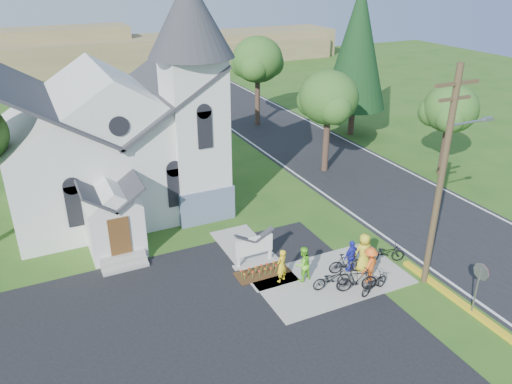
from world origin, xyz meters
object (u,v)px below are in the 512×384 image
stop_sign (479,278)px  bike_4 (385,252)px  cyclist_1 (303,264)px  bike_0 (331,279)px  cyclist_2 (351,256)px  church_sign (254,246)px  bike_2 (374,283)px  cyclist_4 (364,252)px  bike_1 (357,280)px  cyclist_3 (370,265)px  cyclist_0 (282,266)px  utility_pole (443,174)px  bike_3 (347,263)px

stop_sign → bike_4: (-0.73, 4.82, -1.25)m
cyclist_1 → bike_0: bearing=118.2°
cyclist_2 → cyclist_1: bearing=-18.2°
church_sign → bike_0: bearing=-55.7°
bike_2 → cyclist_4: cyclist_4 is taller
bike_1 → cyclist_3: cyclist_3 is taller
cyclist_0 → bike_0: cyclist_0 is taller
cyclist_3 → cyclist_4: size_ratio=0.90×
bike_0 → cyclist_3: bearing=-93.1°
bike_0 → cyclist_4: bearing=-69.1°
stop_sign → cyclist_4: 5.21m
cyclist_0 → bike_2: bearing=119.0°
cyclist_2 → bike_4: bearing=167.6°
stop_sign → cyclist_4: bearing=115.6°
church_sign → cyclist_3: size_ratio=1.26×
cyclist_0 → bike_2: 4.19m
bike_0 → cyclist_1: (-0.87, 1.10, 0.38)m
utility_pole → cyclist_1: bearing=154.3°
cyclist_2 → cyclist_0: bearing=-21.8°
cyclist_1 → bike_1: cyclist_1 is taller
cyclist_0 → bike_1: 3.42m
cyclist_0 → bike_0: 2.32m
bike_1 → church_sign: bearing=56.4°
church_sign → bike_2: 5.84m
cyclist_1 → cyclist_2: cyclist_1 is taller
cyclist_1 → bike_2: size_ratio=0.98×
bike_4 → bike_1: bearing=142.2°
bike_0 → cyclist_3: 1.91m
cyclist_0 → church_sign: bearing=-99.5°
utility_pole → cyclist_4: (-2.15, 1.95, -4.38)m
cyclist_1 → bike_2: cyclist_1 is taller
church_sign → bike_0: 4.05m
bike_4 → cyclist_4: bearing=121.3°
cyclist_3 → utility_pole: bearing=133.8°
utility_pole → stop_sign: 4.52m
stop_sign → cyclist_1: 7.42m
cyclist_0 → utility_pole: bearing=131.2°
bike_0 → bike_1: bike_1 is taller
cyclist_1 → bike_2: 3.27m
cyclist_4 → bike_4: size_ratio=1.06×
bike_3 → cyclist_4: cyclist_4 is taller
cyclist_0 → bike_0: (1.78, -1.44, -0.34)m
bike_2 → bike_3: bearing=-8.5°
cyclist_3 → bike_4: 2.10m
cyclist_2 → bike_2: 1.90m
cyclist_0 → cyclist_4: cyclist_4 is taller
cyclist_1 → church_sign: bearing=-67.7°
bike_1 → cyclist_1: bearing=62.5°
stop_sign → cyclist_2: size_ratio=1.54×
cyclist_3 → bike_4: (1.79, 1.03, -0.39)m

